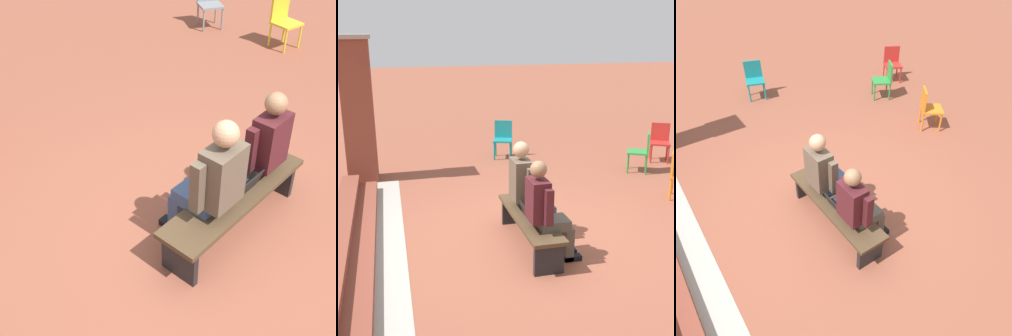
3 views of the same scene
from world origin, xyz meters
TOP-DOWN VIEW (x-y plane):
  - ground_plane at (0.00, 0.00)m, footprint 60.00×60.00m
  - bench at (-0.30, 0.09)m, footprint 1.80×0.44m
  - person_student at (-0.75, 0.03)m, footprint 0.54×0.69m
  - person_adult at (0.01, 0.02)m, footprint 0.58×0.73m
  - laptop at (-0.39, 0.11)m, footprint 0.32×0.29m
  - plastic_chair_mid_courtyard at (-4.54, -1.93)m, footprint 0.50×0.50m
  - plastic_chair_near_bench_right at (-4.43, -3.45)m, footprint 0.58×0.58m

SIDE VIEW (x-z plane):
  - ground_plane at x=0.00m, z-range 0.00..0.00m
  - bench at x=-0.30m, z-range 0.13..0.58m
  - plastic_chair_mid_courtyard at x=-4.54m, z-range 0.06..0.90m
  - plastic_chair_near_bench_right at x=-4.43m, z-range 0.06..0.90m
  - laptop at x=-0.39m, z-range 0.39..0.61m
  - person_student at x=-0.75m, z-range 0.05..1.39m
  - person_adult at x=0.01m, z-range 0.04..1.45m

